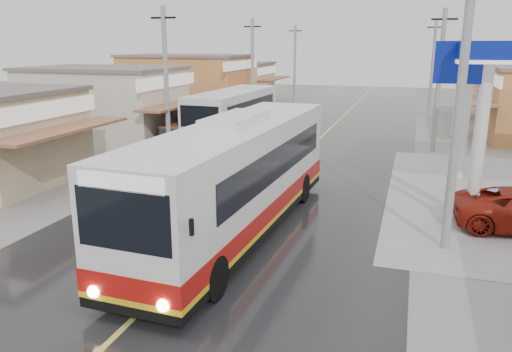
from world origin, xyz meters
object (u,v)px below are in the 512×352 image
object	(u,v)px
tricycle_far	(188,125)
tyre_stack	(137,165)
coach_bus	(238,178)
cyclist	(203,147)
tricycle_near	(175,136)
second_bus	(233,115)

from	to	relation	value
tricycle_far	tyre_stack	bearing A→B (deg)	-83.28
coach_bus	tyre_stack	xyz separation A→B (m)	(-7.67, 6.48, -1.66)
coach_bus	cyclist	bearing A→B (deg)	122.28
cyclist	tricycle_far	bearing A→B (deg)	116.92
tricycle_far	tyre_stack	size ratio (longest dim) A/B	2.45
coach_bus	cyclist	xyz separation A→B (m)	(-5.35, 9.41, -1.17)
coach_bus	tricycle_far	world-z (taller)	coach_bus
coach_bus	tyre_stack	distance (m)	10.18
coach_bus	tyre_stack	world-z (taller)	coach_bus
cyclist	tricycle_near	bearing A→B (deg)	140.01
second_bus	tricycle_near	xyz separation A→B (m)	(-2.32, -3.57, -0.84)
coach_bus	cyclist	size ratio (longest dim) A/B	5.76
cyclist	tricycle_far	distance (m)	6.19
second_bus	tricycle_far	size ratio (longest dim) A/B	4.31
tyre_stack	coach_bus	bearing A→B (deg)	-40.17
tricycle_near	second_bus	bearing A→B (deg)	52.56
second_bus	coach_bus	bearing A→B (deg)	-67.36
coach_bus	tricycle_far	size ratio (longest dim) A/B	5.58
second_bus	tricycle_near	bearing A→B (deg)	-120.96
tyre_stack	tricycle_near	bearing A→B (deg)	92.15
second_bus	tyre_stack	size ratio (longest dim) A/B	10.55
cyclist	tricycle_near	world-z (taller)	cyclist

